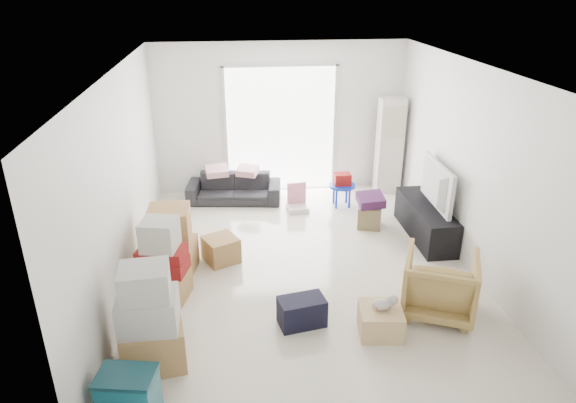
# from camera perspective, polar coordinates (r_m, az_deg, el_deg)

# --- Properties ---
(room_shell) EXTENTS (4.98, 6.48, 3.18)m
(room_shell) POSITION_cam_1_polar(r_m,az_deg,el_deg) (6.51, 1.87, 2.66)
(room_shell) COLOR silver
(room_shell) RESTS_ON ground
(sliding_door) EXTENTS (2.10, 0.04, 2.33)m
(sliding_door) POSITION_cam_1_polar(r_m,az_deg,el_deg) (9.36, -0.82, 8.53)
(sliding_door) COLOR white
(sliding_door) RESTS_ON room_shell
(ac_tower) EXTENTS (0.45, 0.30, 1.75)m
(ac_tower) POSITION_cam_1_polar(r_m,az_deg,el_deg) (9.54, 11.20, 6.08)
(ac_tower) COLOR beige
(ac_tower) RESTS_ON room_shell
(tv_console) EXTENTS (0.47, 1.56, 0.52)m
(tv_console) POSITION_cam_1_polar(r_m,az_deg,el_deg) (8.14, 15.01, -2.06)
(tv_console) COLOR black
(tv_console) RESTS_ON room_shell
(television) EXTENTS (0.70, 1.18, 0.15)m
(television) POSITION_cam_1_polar(r_m,az_deg,el_deg) (8.01, 15.26, 0.11)
(television) COLOR black
(television) RESTS_ON tv_console
(sofa) EXTENTS (1.69, 0.69, 0.64)m
(sofa) POSITION_cam_1_polar(r_m,az_deg,el_deg) (9.15, -6.03, 1.95)
(sofa) COLOR #28282D
(sofa) RESTS_ON room_shell
(pillow_left) EXTENTS (0.37, 0.31, 0.11)m
(pillow_left) POSITION_cam_1_polar(r_m,az_deg,el_deg) (9.05, -7.95, 4.14)
(pillow_left) COLOR #DB9FAD
(pillow_left) RESTS_ON sofa
(pillow_right) EXTENTS (0.41, 0.37, 0.11)m
(pillow_right) POSITION_cam_1_polar(r_m,az_deg,el_deg) (9.01, -4.55, 4.23)
(pillow_right) COLOR #DB9FAD
(pillow_right) RESTS_ON sofa
(armchair) EXTENTS (1.05, 1.02, 0.84)m
(armchair) POSITION_cam_1_polar(r_m,az_deg,el_deg) (6.33, 16.54, -8.48)
(armchair) COLOR #A48649
(armchair) RESTS_ON room_shell
(storage_bins) EXTENTS (0.55, 0.43, 0.57)m
(storage_bins) POSITION_cam_1_polar(r_m,az_deg,el_deg) (5.01, -17.23, -20.31)
(storage_bins) COLOR #12586A
(storage_bins) RESTS_ON room_shell
(box_stack_a) EXTENTS (0.70, 0.62, 1.15)m
(box_stack_a) POSITION_cam_1_polar(r_m,az_deg,el_deg) (5.44, -15.10, -12.87)
(box_stack_a) COLOR #A37A4A
(box_stack_a) RESTS_ON room_shell
(box_stack_b) EXTENTS (0.65, 0.65, 1.07)m
(box_stack_b) POSITION_cam_1_polar(r_m,az_deg,el_deg) (6.46, -13.72, -6.95)
(box_stack_b) COLOR #A37A4A
(box_stack_b) RESTS_ON room_shell
(box_stack_c) EXTENTS (0.69, 0.61, 0.92)m
(box_stack_c) POSITION_cam_1_polar(r_m,az_deg,el_deg) (7.06, -12.88, -4.27)
(box_stack_c) COLOR #A37A4A
(box_stack_c) RESTS_ON room_shell
(loose_box) EXTENTS (0.57, 0.57, 0.36)m
(loose_box) POSITION_cam_1_polar(r_m,az_deg,el_deg) (7.29, -7.45, -5.30)
(loose_box) COLOR #A37A4A
(loose_box) RESTS_ON room_shell
(duffel_bag) EXTENTS (0.57, 0.41, 0.34)m
(duffel_bag) POSITION_cam_1_polar(r_m,az_deg,el_deg) (6.01, 1.55, -12.13)
(duffel_bag) COLOR black
(duffel_bag) RESTS_ON room_shell
(ottoman) EXTENTS (0.45, 0.45, 0.36)m
(ottoman) POSITION_cam_1_polar(r_m,az_deg,el_deg) (8.30, 9.04, -1.61)
(ottoman) COLOR olive
(ottoman) RESTS_ON room_shell
(blanket) EXTENTS (0.40, 0.40, 0.14)m
(blanket) POSITION_cam_1_polar(r_m,az_deg,el_deg) (8.20, 9.15, -0.03)
(blanket) COLOR #512153
(blanket) RESTS_ON ottoman
(kids_table) EXTENTS (0.46, 0.46, 0.60)m
(kids_table) POSITION_cam_1_polar(r_m,az_deg,el_deg) (8.91, 6.03, 2.04)
(kids_table) COLOR #0D2BC3
(kids_table) RESTS_ON room_shell
(toy_walker) EXTENTS (0.38, 0.34, 0.47)m
(toy_walker) POSITION_cam_1_polar(r_m,az_deg,el_deg) (8.82, 1.03, -0.12)
(toy_walker) COLOR silver
(toy_walker) RESTS_ON room_shell
(wood_crate) EXTENTS (0.52, 0.52, 0.31)m
(wood_crate) POSITION_cam_1_polar(r_m,az_deg,el_deg) (5.98, 10.22, -12.90)
(wood_crate) COLOR tan
(wood_crate) RESTS_ON room_shell
(plush_bunny) EXTENTS (0.30, 0.17, 0.15)m
(plush_bunny) POSITION_cam_1_polar(r_m,az_deg,el_deg) (5.87, 10.67, -11.05)
(plush_bunny) COLOR #B2ADA8
(plush_bunny) RESTS_ON wood_crate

